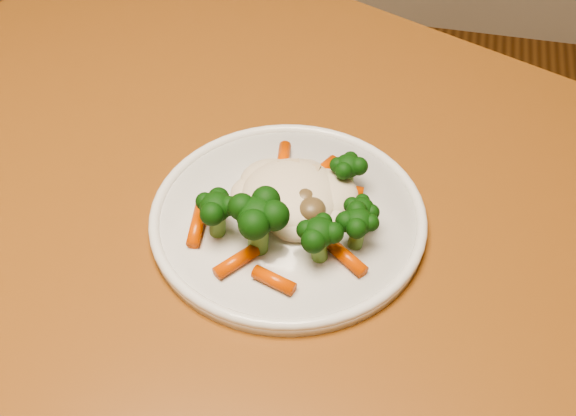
{
  "coord_description": "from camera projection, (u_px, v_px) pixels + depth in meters",
  "views": [
    {
      "loc": [
        0.1,
        -0.55,
        1.24
      ],
      "look_at": [
        -0.0,
        -0.11,
        0.77
      ],
      "focal_mm": 45.0,
      "sensor_mm": 36.0,
      "label": 1
    }
  ],
  "objects": [
    {
      "name": "dining_table",
      "position": [
        301.0,
        295.0,
        0.75
      ],
      "size": [
        1.3,
        1.11,
        0.75
      ],
      "rotation": [
        0.0,
        0.0,
        -0.41
      ],
      "color": "#945522",
      "rests_on": "ground"
    },
    {
      "name": "meal",
      "position": [
        292.0,
        205.0,
        0.64
      ],
      "size": [
        0.17,
        0.18,
        0.05
      ],
      "color": "#F3E2C2",
      "rests_on": "plate"
    },
    {
      "name": "plate",
      "position": [
        288.0,
        219.0,
        0.66
      ],
      "size": [
        0.25,
        0.25,
        0.01
      ],
      "primitive_type": "cylinder",
      "color": "white",
      "rests_on": "dining_table"
    }
  ]
}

